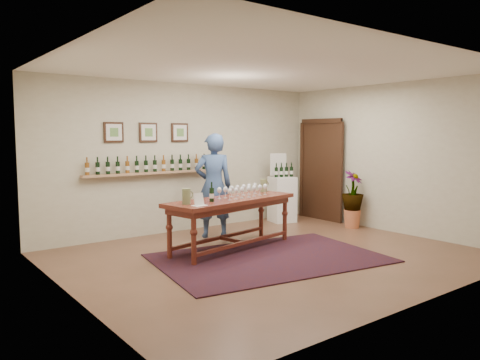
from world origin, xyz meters
TOP-DOWN VIEW (x-y plane):
  - ground at (0.00, 0.00)m, footprint 6.00×6.00m
  - room_shell at (2.11, 1.86)m, footprint 6.00×6.00m
  - rug at (-0.13, -0.10)m, footprint 3.58×2.68m
  - tasting_table at (-0.23, 0.71)m, footprint 2.44×1.16m
  - table_glasses at (0.01, 0.74)m, footprint 1.40×0.59m
  - table_bottles at (-0.72, 0.61)m, footprint 0.31×0.22m
  - pitcher_left at (-1.15, 0.58)m, footprint 0.19×0.19m
  - pitcher_right at (0.70, 1.03)m, footprint 0.18×0.18m
  - menu_card at (-1.08, 0.36)m, footprint 0.21×0.17m
  - display_pedestal at (2.05, 2.01)m, footprint 0.58×0.58m
  - pedestal_bottles at (2.08, 1.99)m, footprint 0.30×0.15m
  - info_sign at (2.05, 2.15)m, footprint 0.37×0.12m
  - potted_plant at (2.70, 0.67)m, footprint 0.63×0.63m
  - person at (0.06, 1.66)m, footprint 0.80×0.68m

SIDE VIEW (x-z plane):
  - ground at x=0.00m, z-range 0.00..0.00m
  - rug at x=-0.13m, z-range 0.00..0.02m
  - display_pedestal at x=2.05m, z-range 0.00..0.95m
  - potted_plant at x=2.70m, z-range 0.08..1.06m
  - tasting_table at x=-0.23m, z-range 0.29..1.12m
  - menu_card at x=-1.08m, z-range 0.83..1.01m
  - table_glasses at x=0.01m, z-range 0.83..1.02m
  - person at x=0.06m, z-range 0.00..1.86m
  - pitcher_right at x=0.70m, z-range 0.83..1.06m
  - pitcher_left at x=-1.15m, z-range 0.83..1.06m
  - table_bottles at x=-0.72m, z-range 0.83..1.13m
  - pedestal_bottles at x=2.08m, z-range 0.95..1.24m
  - room_shell at x=2.11m, z-range -1.88..4.12m
  - info_sign at x=2.05m, z-range 0.95..1.47m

